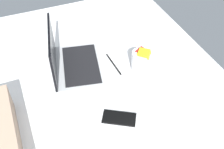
% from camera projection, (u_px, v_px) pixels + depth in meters
% --- Properties ---
extents(bed_mattress, '(1.80, 1.40, 0.18)m').
position_uv_depth(bed_mattress, '(91.00, 122.00, 1.26)').
color(bed_mattress, white).
rests_on(bed_mattress, ground).
extents(laptop, '(0.37, 0.29, 0.23)m').
position_uv_depth(laptop, '(71.00, 62.00, 1.35)').
color(laptop, '#B7BABC').
rests_on(laptop, bed_mattress).
extents(snack_cup, '(0.10, 0.09, 0.14)m').
position_uv_depth(snack_cup, '(141.00, 61.00, 1.33)').
color(snack_cup, silver).
rests_on(snack_cup, bed_mattress).
extents(cell_phone, '(0.13, 0.16, 0.01)m').
position_uv_depth(cell_phone, '(119.00, 118.00, 1.16)').
color(cell_phone, black).
rests_on(cell_phone, bed_mattress).
extents(charger_cable, '(0.17, 0.01, 0.01)m').
position_uv_depth(charger_cable, '(113.00, 64.00, 1.40)').
color(charger_cable, black).
rests_on(charger_cable, bed_mattress).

